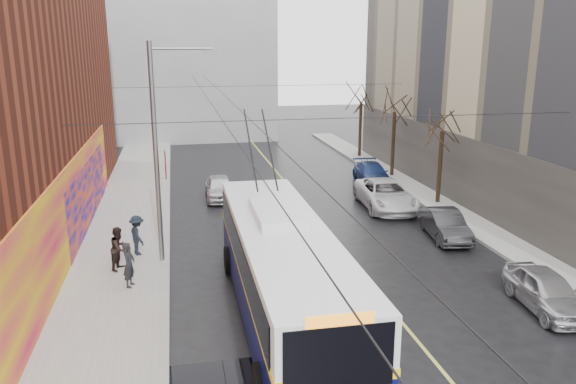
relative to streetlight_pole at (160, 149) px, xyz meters
name	(u,v)px	position (x,y,z in m)	size (l,w,h in m)	color
ground	(395,382)	(6.14, -10.00, -4.85)	(140.00, 140.00, 0.00)	black
sidewalk_left	(124,248)	(-1.86, 2.00, -4.77)	(4.00, 60.00, 0.15)	gray
sidewalk_right	(473,224)	(15.14, 2.00, -4.77)	(2.00, 60.00, 0.15)	gray
lane_line	(319,223)	(7.64, 4.00, -4.84)	(0.12, 50.00, 0.01)	#BFB74C
building_far	(165,43)	(0.14, 34.99, 4.17)	(20.50, 12.10, 18.00)	gray
streetlight_pole	(160,149)	(0.00, 0.00, 0.00)	(2.65, 0.60, 9.00)	slate
catenary_wires	(236,100)	(3.60, 4.77, 1.40)	(18.00, 60.00, 0.22)	black
tree_near	(443,117)	(15.14, 6.00, 0.13)	(3.20, 3.20, 6.40)	black
tree_mid	(395,100)	(15.14, 13.00, 0.41)	(3.20, 3.20, 6.68)	black
tree_far	(361,93)	(15.14, 20.00, 0.30)	(3.20, 3.20, 6.57)	black
pigeons_flying	(221,81)	(2.49, -0.27, 2.63)	(3.90, 1.72, 1.40)	slate
trolleybus	(283,270)	(3.85, -5.83, -3.11)	(3.15, 13.25, 6.25)	#080A42
parked_car_a	(546,291)	(12.84, -6.92, -4.17)	(1.61, 4.00, 1.36)	#ACACB1
parked_car_b	(445,225)	(12.84, 0.57, -4.18)	(1.41, 4.06, 1.34)	#2B2B2E
parked_car_c	(386,195)	(11.94, 5.89, -4.07)	(2.58, 5.59, 1.55)	silver
parked_car_d	(372,174)	(13.14, 11.47, -4.18)	(1.86, 4.58, 1.33)	navy
following_car	(219,187)	(3.03, 9.69, -4.16)	(1.62, 4.02, 1.37)	silver
pedestrian_a	(129,265)	(-1.28, -2.46, -3.84)	(0.62, 0.41, 1.71)	black
pedestrian_b	(119,248)	(-1.78, -0.66, -3.82)	(0.85, 0.66, 1.75)	black
pedestrian_c	(137,235)	(-1.16, 0.86, -3.84)	(1.11, 0.64, 1.72)	black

